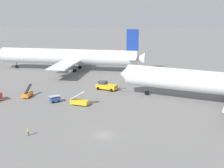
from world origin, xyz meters
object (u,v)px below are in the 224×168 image
(ground_crew_wing_walker_right, at_px, (28,131))
(gse_stair_truck_yellow, at_px, (80,101))
(airliner_at_gate_left, at_px, (69,57))
(gse_belt_loader_portside, at_px, (27,94))
(pushback_tug, at_px, (106,86))
(gse_baggage_cart_near_cluster, at_px, (55,99))

(ground_crew_wing_walker_right, bearing_deg, gse_stair_truck_yellow, 72.24)
(airliner_at_gate_left, relative_size, gse_belt_loader_portside, 11.94)
(gse_stair_truck_yellow, bearing_deg, pushback_tug, 71.59)
(pushback_tug, bearing_deg, ground_crew_wing_walker_right, -108.04)
(pushback_tug, distance_m, gse_baggage_cart_near_cluster, 17.80)
(airliner_at_gate_left, height_order, pushback_tug, airliner_at_gate_left)
(pushback_tug, height_order, gse_stair_truck_yellow, gse_stair_truck_yellow)
(airliner_at_gate_left, height_order, ground_crew_wing_walker_right, airliner_at_gate_left)
(pushback_tug, distance_m, gse_belt_loader_portside, 22.63)
(gse_baggage_cart_near_cluster, distance_m, ground_crew_wing_walker_right, 21.20)
(gse_stair_truck_yellow, height_order, ground_crew_wing_walker_right, gse_stair_truck_yellow)
(airliner_at_gate_left, bearing_deg, gse_belt_loader_portside, -94.91)
(gse_belt_loader_portside, relative_size, ground_crew_wing_walker_right, 2.80)
(airliner_at_gate_left, distance_m, gse_baggage_cart_near_cluster, 41.02)
(gse_belt_loader_portside, bearing_deg, gse_stair_truck_yellow, -19.89)
(gse_belt_loader_portside, bearing_deg, pushback_tug, 24.74)
(pushback_tug, bearing_deg, gse_baggage_cart_near_cluster, -131.79)
(pushback_tug, relative_size, gse_belt_loader_portside, 1.86)
(gse_stair_truck_yellow, bearing_deg, gse_belt_loader_portside, 160.11)
(airliner_at_gate_left, xyz_separation_m, ground_crew_wing_walker_right, (6.18, -61.59, -4.30))
(gse_baggage_cart_near_cluster, bearing_deg, pushback_tug, 48.21)
(gse_baggage_cart_near_cluster, bearing_deg, ground_crew_wing_walker_right, -88.29)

